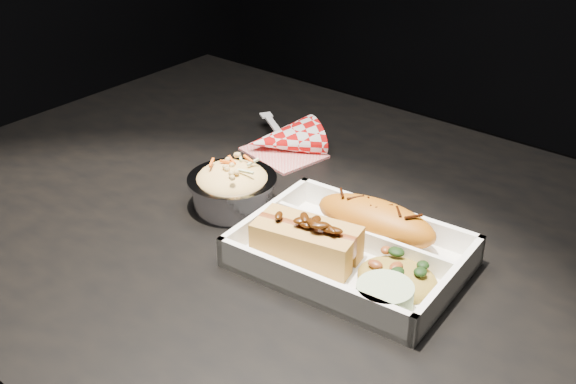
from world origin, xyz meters
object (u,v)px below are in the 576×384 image
(napkin_fork, at_px, (283,140))
(fried_pastry, at_px, (376,220))
(dining_table, at_px, (321,289))
(food_tray, at_px, (351,256))
(hotdog, at_px, (307,238))
(foil_coleslaw_cup, at_px, (232,186))

(napkin_fork, bearing_deg, fried_pastry, 5.90)
(dining_table, bearing_deg, napkin_fork, 141.69)
(napkin_fork, bearing_deg, food_tray, -2.69)
(dining_table, xyz_separation_m, food_tray, (0.07, -0.04, 0.10))
(hotdog, xyz_separation_m, napkin_fork, (-0.21, 0.21, -0.02))
(hotdog, bearing_deg, dining_table, 99.36)
(food_tray, xyz_separation_m, foil_coleslaw_cup, (-0.20, 0.01, 0.02))
(food_tray, height_order, foil_coleslaw_cup, foil_coleslaw_cup)
(fried_pastry, height_order, foil_coleslaw_cup, foil_coleslaw_cup)
(fried_pastry, xyz_separation_m, hotdog, (-0.04, -0.09, 0.00))
(napkin_fork, bearing_deg, hotdog, -12.14)
(dining_table, bearing_deg, fried_pastry, 16.18)
(fried_pastry, bearing_deg, dining_table, -163.82)
(foil_coleslaw_cup, height_order, napkin_fork, foil_coleslaw_cup)
(foil_coleslaw_cup, bearing_deg, food_tray, -2.68)
(hotdog, bearing_deg, fried_pastry, 53.64)
(fried_pastry, bearing_deg, napkin_fork, 152.88)
(dining_table, relative_size, foil_coleslaw_cup, 10.28)
(dining_table, distance_m, food_tray, 0.13)
(food_tray, bearing_deg, hotdog, -149.23)
(foil_coleslaw_cup, distance_m, napkin_fork, 0.18)
(foil_coleslaw_cup, bearing_deg, dining_table, 12.04)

